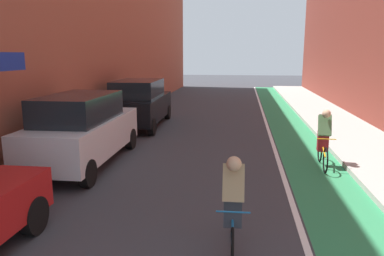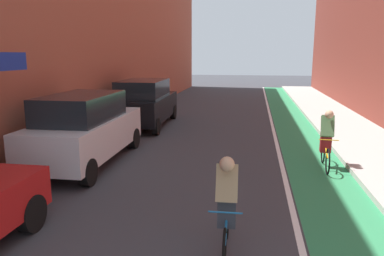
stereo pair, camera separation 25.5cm
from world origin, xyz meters
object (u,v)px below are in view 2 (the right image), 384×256
Objects in this scene: parked_suv_black at (145,102)px; parked_suv_white at (86,128)px; cyclist_mid at (326,139)px; cyclist_lead at (227,204)px.

parked_suv_white is at bearing -90.01° from parked_suv_black.
parked_suv_white is 2.74× the size of cyclist_mid.
cyclist_mid is (6.55, -5.05, -0.21)m from parked_suv_black.
parked_suv_white is 5.68m from parked_suv_black.
cyclist_lead is (4.25, -4.19, -0.21)m from parked_suv_white.
cyclist_lead is at bearing -115.54° from cyclist_mid.
parked_suv_white reaches higher than cyclist_lead.
cyclist_mid is at bearing 64.46° from cyclist_lead.
parked_suv_white is 2.77× the size of cyclist_lead.
cyclist_lead is at bearing -44.57° from parked_suv_white.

